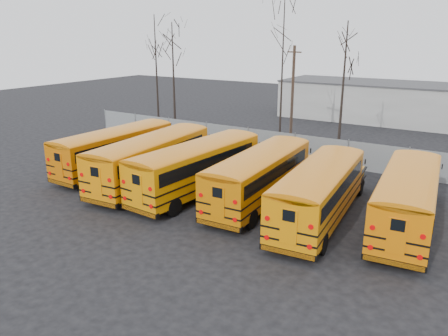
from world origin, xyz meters
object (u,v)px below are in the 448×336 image
Objects in this scene: bus_c at (199,163)px; bus_d at (261,172)px; bus_a at (117,146)px; bus_e at (321,188)px; bus_f at (408,194)px; utility_pole_left at (292,93)px; bus_b at (153,156)px.

bus_c is 1.04× the size of bus_d.
bus_a is 1.00× the size of bus_d.
bus_e is at bearing -13.73° from bus_d.
bus_c is 11.41m from bus_f.
bus_c reaches higher than bus_e.
bus_a and bus_e have the same top height.
bus_c is at bearing -71.08° from utility_pole_left.
bus_a is 18.66m from bus_f.
utility_pole_left is at bearing 76.86° from bus_b.
bus_b is 1.40× the size of utility_pole_left.
bus_f is (18.65, 0.58, -0.02)m from bus_a.
bus_c is 7.49m from bus_e.
bus_a is at bearing 177.49° from bus_d.
bus_b reaches higher than bus_e.
bus_c is at bearing 174.18° from bus_e.
bus_f is (7.56, 0.63, -0.02)m from bus_d.
bus_a is 11.09m from bus_d.
bus_b is 10.85m from bus_e.
bus_b is 1.06× the size of bus_f.
utility_pole_left is at bearing 125.84° from bus_f.
bus_f is at bearing -33.24° from utility_pole_left.
utility_pole_left is at bearing 67.18° from bus_a.
bus_a reaches higher than bus_d.
bus_b reaches higher than bus_a.
bus_c is at bearing -3.95° from bus_a.
bus_b is 3.37m from bus_c.
bus_b is at bearing 175.59° from bus_e.
bus_d is 1.00× the size of bus_f.
bus_f is (14.70, 1.42, -0.10)m from bus_b.
bus_e is (14.80, -0.80, 0.00)m from bus_a.
utility_pole_left is (-12.19, 14.01, 2.47)m from bus_f.
bus_d is 15.55m from utility_pole_left.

